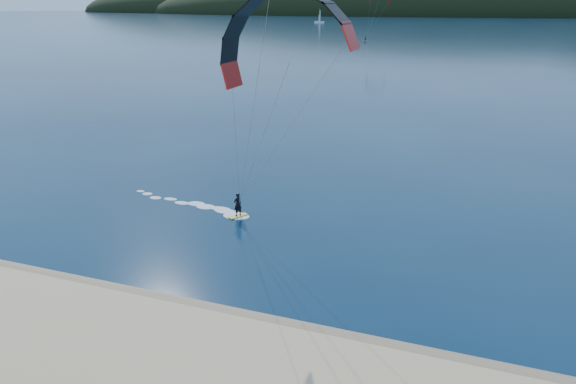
# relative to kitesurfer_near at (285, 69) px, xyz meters

# --- Properties ---
(ground) EXTENTS (1800.00, 1800.00, 0.00)m
(ground) POSITION_rel_kitesurfer_near_xyz_m (-1.77, -12.46, -11.16)
(ground) COLOR #071F3A
(ground) RESTS_ON ground
(wet_sand) EXTENTS (220.00, 2.50, 0.10)m
(wet_sand) POSITION_rel_kitesurfer_near_xyz_m (-1.77, -7.96, -11.11)
(wet_sand) COLOR olive
(wet_sand) RESTS_ON ground
(headland) EXTENTS (1200.00, 310.00, 140.00)m
(headland) POSITION_rel_kitesurfer_near_xyz_m (-1.14, 732.83, -11.16)
(headland) COLOR black
(headland) RESTS_ON ground
(kitesurfer_near) EXTENTS (20.34, 7.61, 14.64)m
(kitesurfer_near) POSITION_rel_kitesurfer_near_xyz_m (0.00, 0.00, 0.00)
(kitesurfer_near) COLOR gold
(kitesurfer_near) RESTS_ON ground
(kitesurfer_far) EXTENTS (10.23, 5.89, 17.19)m
(kitesurfer_far) POSITION_rel_kitesurfer_near_xyz_m (-29.84, 186.27, 3.45)
(kitesurfer_far) COLOR gold
(kitesurfer_far) RESTS_ON ground
(sailboat) EXTENTS (7.33, 4.84, 10.69)m
(sailboat) POSITION_rel_kitesurfer_near_xyz_m (-111.69, 380.97, -10.37)
(sailboat) COLOR white
(sailboat) RESTS_ON ground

